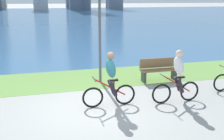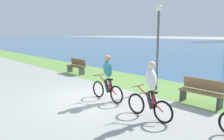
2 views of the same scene
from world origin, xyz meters
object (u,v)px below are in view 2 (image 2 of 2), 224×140
Objects in this scene: cyclist_lead at (108,78)px; cyclist_trailing at (150,91)px; bench_near_path at (202,92)px; lamppost_tall at (158,35)px; bench_far_along_path at (76,66)px.

cyclist_trailing is (2.11, -0.24, -0.00)m from cyclist_lead.
bench_near_path is 0.41× the size of lamppost_tall.
cyclist_lead is 5.85m from bench_far_along_path.
bench_near_path is at bearing 39.52° from cyclist_lead.
lamppost_tall reaches higher than cyclist_lead.
bench_far_along_path is at bearing -176.00° from lamppost_tall.
bench_far_along_path is at bearing 161.92° from cyclist_trailing.
lamppost_tall is at bearing 83.86° from cyclist_lead.
bench_far_along_path is at bearing 157.71° from cyclist_lead.
bench_near_path and bench_far_along_path have the same top height.
bench_near_path is at bearing 79.47° from cyclist_trailing.
lamppost_tall is (5.68, 0.40, 1.95)m from bench_far_along_path.
cyclist_lead reaches higher than bench_near_path.
cyclist_trailing reaches higher than bench_far_along_path.
cyclist_lead is 3.05m from lamppost_tall.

